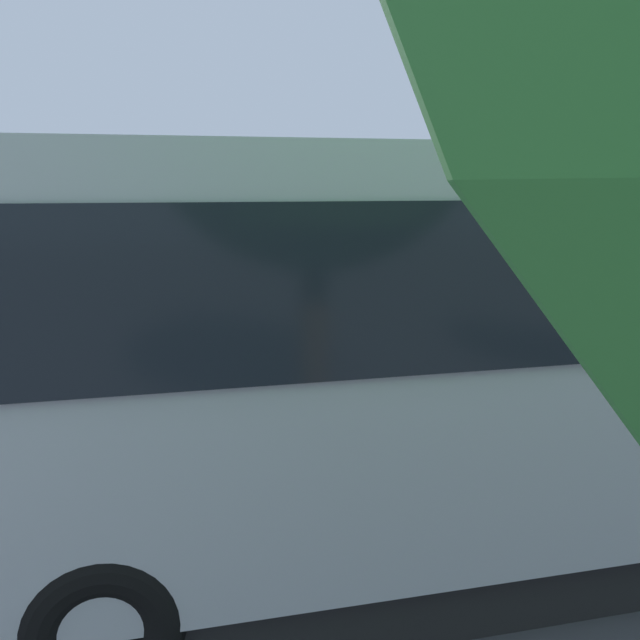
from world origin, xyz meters
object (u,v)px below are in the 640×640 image
Objects in this scene: spectator_far_left at (507,350)px; stunt_motorcycle at (151,304)px; tour_bus at (580,350)px; parked_motorcycle_silver at (317,424)px; traffic_cone at (284,337)px; spectator_centre at (324,358)px; spectator_left at (436,353)px.

spectator_far_left reaches higher than stunt_motorcycle.
parked_motorcycle_silver is (1.79, -1.95, -1.16)m from tour_bus.
spectator_centre is at bearing 85.85° from traffic_cone.
stunt_motorcycle reaches higher than traffic_cone.
tour_bus reaches higher than parked_motorcycle_silver.
tour_bus reaches higher than spectator_far_left.
tour_bus reaches higher than spectator_centre.
tour_bus is at bearing 94.08° from spectator_left.
spectator_left is 5.68m from stunt_motorcycle.
stunt_motorcycle is (1.70, -5.27, 0.49)m from parked_motorcycle_silver.
tour_bus is at bearing 99.49° from traffic_cone.
spectator_left is at bearing 125.55° from stunt_motorcycle.
tour_bus is 6.58× the size of spectator_centre.
spectator_far_left is at bearing -105.33° from tour_bus.
spectator_centre is at bearing -7.20° from spectator_left.
spectator_far_left is 6.30m from stunt_motorcycle.
parked_motorcycle_silver is 5.24m from traffic_cone.
tour_bus reaches higher than spectator_left.
tour_bus reaches higher than traffic_cone.
tour_bus is 5.37× the size of parked_motorcycle_silver.
spectator_far_left reaches higher than spectator_centre.
stunt_motorcycle is (3.49, -7.23, -0.68)m from tour_bus.
traffic_cone is (-0.32, -4.39, -0.68)m from spectator_centre.
stunt_motorcycle is (1.97, -4.45, -0.02)m from spectator_centre.
spectator_centre is 0.87× the size of stunt_motorcycle.
spectator_centre is 4.45m from traffic_cone.
stunt_motorcycle reaches higher than parked_motorcycle_silver.
spectator_centre reaches higher than traffic_cone.
spectator_centre is 0.82× the size of parked_motorcycle_silver.
parked_motorcycle_silver is at bearing 83.52° from traffic_cone.
parked_motorcycle_silver is at bearing 22.08° from spectator_left.
tour_bus is 8.05m from stunt_motorcycle.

